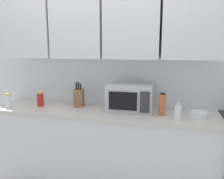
{
  "coord_description": "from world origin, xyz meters",
  "views": [
    {
      "loc": [
        0.73,
        -2.67,
        1.57
      ],
      "look_at": [
        0.1,
        -0.25,
        1.12
      ],
      "focal_mm": 37.52,
      "sensor_mm": 36.0,
      "label": 1
    }
  ],
  "objects_px": {
    "bottle_white_jar": "(178,112)",
    "bottle_spice_jar": "(162,104)",
    "knife_block": "(79,97)",
    "microwave": "(131,98)",
    "bottle_clear_tall": "(8,101)",
    "bowl_ceramic_small": "(199,115)",
    "bottle_red_sauce": "(40,99)"
  },
  "relations": [
    {
      "from": "bottle_spice_jar",
      "to": "bottle_red_sauce",
      "type": "xyz_separation_m",
      "value": [
        -1.38,
        0.02,
        -0.03
      ]
    },
    {
      "from": "knife_block",
      "to": "bottle_spice_jar",
      "type": "height_order",
      "value": "knife_block"
    },
    {
      "from": "microwave",
      "to": "bottle_white_jar",
      "type": "height_order",
      "value": "microwave"
    },
    {
      "from": "knife_block",
      "to": "bottle_white_jar",
      "type": "relative_size",
      "value": 1.77
    },
    {
      "from": "bottle_clear_tall",
      "to": "bottle_red_sauce",
      "type": "xyz_separation_m",
      "value": [
        0.3,
        0.17,
        0.0
      ]
    },
    {
      "from": "microwave",
      "to": "bottle_spice_jar",
      "type": "xyz_separation_m",
      "value": [
        0.34,
        -0.11,
        -0.03
      ]
    },
    {
      "from": "microwave",
      "to": "bottle_spice_jar",
      "type": "bearing_deg",
      "value": -17.71
    },
    {
      "from": "bottle_red_sauce",
      "to": "bottle_white_jar",
      "type": "bearing_deg",
      "value": -5.6
    },
    {
      "from": "bottle_clear_tall",
      "to": "bottle_spice_jar",
      "type": "xyz_separation_m",
      "value": [
        1.68,
        0.14,
        0.03
      ]
    },
    {
      "from": "microwave",
      "to": "bowl_ceramic_small",
      "type": "height_order",
      "value": "microwave"
    },
    {
      "from": "bowl_ceramic_small",
      "to": "knife_block",
      "type": "bearing_deg",
      "value": 174.44
    },
    {
      "from": "microwave",
      "to": "bowl_ceramic_small",
      "type": "relative_size",
      "value": 2.79
    },
    {
      "from": "microwave",
      "to": "bottle_clear_tall",
      "type": "xyz_separation_m",
      "value": [
        -1.35,
        -0.25,
        -0.06
      ]
    },
    {
      "from": "microwave",
      "to": "bottle_spice_jar",
      "type": "height_order",
      "value": "microwave"
    },
    {
      "from": "microwave",
      "to": "bottle_white_jar",
      "type": "xyz_separation_m",
      "value": [
        0.49,
        -0.23,
        -0.07
      ]
    },
    {
      "from": "bottle_white_jar",
      "to": "bottle_spice_jar",
      "type": "xyz_separation_m",
      "value": [
        -0.15,
        0.13,
        0.04
      ]
    },
    {
      "from": "bottle_spice_jar",
      "to": "bowl_ceramic_small",
      "type": "height_order",
      "value": "bottle_spice_jar"
    },
    {
      "from": "bottle_spice_jar",
      "to": "bottle_red_sauce",
      "type": "bearing_deg",
      "value": 178.99
    },
    {
      "from": "bottle_white_jar",
      "to": "bottle_spice_jar",
      "type": "relative_size",
      "value": 0.71
    },
    {
      "from": "bottle_white_jar",
      "to": "bowl_ceramic_small",
      "type": "bearing_deg",
      "value": 34.09
    },
    {
      "from": "bottle_red_sauce",
      "to": "bowl_ceramic_small",
      "type": "distance_m",
      "value": 1.73
    },
    {
      "from": "microwave",
      "to": "bottle_spice_jar",
      "type": "relative_size",
      "value": 2.1
    },
    {
      "from": "microwave",
      "to": "bottle_white_jar",
      "type": "relative_size",
      "value": 2.97
    },
    {
      "from": "bottle_white_jar",
      "to": "bowl_ceramic_small",
      "type": "height_order",
      "value": "bottle_white_jar"
    },
    {
      "from": "bottle_clear_tall",
      "to": "bottle_red_sauce",
      "type": "relative_size",
      "value": 0.98
    },
    {
      "from": "knife_block",
      "to": "bottle_spice_jar",
      "type": "xyz_separation_m",
      "value": [
        0.95,
        -0.13,
        0.01
      ]
    },
    {
      "from": "bottle_white_jar",
      "to": "bowl_ceramic_small",
      "type": "relative_size",
      "value": 0.94
    },
    {
      "from": "bottle_white_jar",
      "to": "microwave",
      "type": "bearing_deg",
      "value": 154.42
    },
    {
      "from": "bottle_white_jar",
      "to": "bowl_ceramic_small",
      "type": "xyz_separation_m",
      "value": [
        0.2,
        0.13,
        -0.04
      ]
    },
    {
      "from": "bottle_white_jar",
      "to": "bottle_red_sauce",
      "type": "xyz_separation_m",
      "value": [
        -1.53,
        0.15,
        0.01
      ]
    },
    {
      "from": "bottle_red_sauce",
      "to": "bowl_ceramic_small",
      "type": "bearing_deg",
      "value": -0.52
    },
    {
      "from": "knife_block",
      "to": "bowl_ceramic_small",
      "type": "distance_m",
      "value": 1.3
    }
  ]
}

